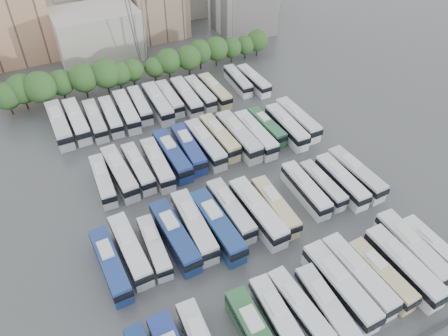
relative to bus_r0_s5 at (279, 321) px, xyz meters
name	(u,v)px	position (x,y,z in m)	size (l,w,h in m)	color
ground	(227,197)	(4.80, 24.06, -1.88)	(220.00, 220.00, 0.00)	#424447
tree_line	(130,69)	(1.44, 66.11, 2.61)	(64.78, 8.00, 8.49)	black
city_buildings	(80,11)	(-2.67, 95.92, 5.99)	(102.00, 35.00, 20.00)	#9E998E
bus_r0_s5	(279,321)	(0.00, 0.00, 0.00)	(3.20, 12.32, 3.83)	silver
bus_r0_s6	(299,308)	(3.26, 0.34, -0.09)	(3.11, 11.77, 3.66)	silver
bus_r0_s7	(327,308)	(6.38, -1.19, -0.02)	(3.18, 12.21, 3.80)	silver
bus_r0_s8	(340,286)	(9.79, 0.62, 0.20)	(3.18, 13.57, 4.24)	silver
bus_r0_s9	(358,276)	(13.03, 0.90, 0.14)	(3.25, 13.21, 4.12)	silver
bus_r0_s10	(381,274)	(16.13, -0.22, -0.12)	(2.97, 11.55, 3.59)	beige
bus_r0_s11	(403,266)	(19.61, -0.67, 0.16)	(3.13, 13.32, 4.16)	silver
bus_r0_s12	(412,249)	(22.85, 1.09, 0.15)	(3.40, 13.29, 4.14)	silver
bus_r0_s13	(433,247)	(26.07, 0.11, -0.19)	(2.56, 11.03, 3.45)	silver
bus_r1_s0	(111,265)	(-16.57, 17.55, 0.01)	(3.04, 12.36, 3.85)	navy
bus_r1_s1	(130,250)	(-13.36, 18.88, 0.04)	(3.13, 12.58, 3.92)	silver
bus_r1_s2	(154,247)	(-10.03, 18.03, -0.22)	(2.86, 10.89, 3.38)	silver
bus_r1_s3	(175,236)	(-6.72, 18.34, 0.15)	(3.44, 13.30, 4.14)	navy
bus_r1_s4	(194,226)	(-3.40, 18.88, 0.16)	(3.31, 13.33, 4.16)	silver
bus_r1_s5	(217,225)	(-0.25, 17.34, 0.22)	(3.43, 13.76, 4.29)	navy
bus_r1_s6	(231,210)	(3.09, 19.45, 0.04)	(2.89, 12.49, 3.91)	silver
bus_r1_s7	(258,212)	(6.58, 17.08, 0.22)	(3.36, 13.74, 4.29)	silver
bus_r1_s8	(275,206)	(9.79, 17.13, -0.04)	(2.96, 12.00, 3.74)	beige
bus_r1_s10	(305,190)	(16.32, 18.21, -0.04)	(2.96, 12.02, 3.75)	silver
bus_r1_s11	(322,185)	(19.64, 18.06, -0.22)	(2.41, 10.82, 3.39)	silver
bus_r1_s12	(341,181)	(22.94, 17.28, -0.02)	(2.77, 12.12, 3.79)	silver
bus_r1_s13	(356,174)	(26.24, 17.63, 0.06)	(3.31, 12.69, 3.95)	silver
bus_r2_s1	(103,180)	(-13.14, 35.32, -0.12)	(3.01, 11.52, 3.58)	silver
bus_r2_s2	(120,173)	(-10.08, 35.75, 0.08)	(3.40, 12.86, 4.00)	silver
bus_r2_s3	(138,168)	(-6.78, 35.77, -0.07)	(2.77, 11.79, 3.69)	silver
bus_r2_s4	(157,164)	(-3.45, 35.11, 0.02)	(3.11, 12.43, 3.87)	silver
bus_r2_s5	(172,155)	(-0.25, 36.17, 0.11)	(3.10, 12.99, 4.06)	navy
bus_r2_s6	(188,148)	(3.16, 36.77, 0.05)	(3.23, 12.66, 3.94)	navy
bus_r2_s7	(205,144)	(6.45, 36.52, 0.12)	(3.10, 13.02, 4.07)	silver
bus_r2_s8	(219,137)	(9.77, 37.37, 0.04)	(3.10, 12.57, 3.92)	beige
bus_r2_s9	(239,136)	(13.06, 35.82, 0.22)	(3.22, 13.71, 4.29)	silver
bus_r2_s10	(255,134)	(16.30, 35.09, 0.10)	(2.86, 12.91, 4.05)	silver
bus_r2_s11	(267,127)	(19.70, 36.60, -0.18)	(2.76, 11.09, 3.46)	#2D6A42
bus_r2_s12	(286,126)	(23.02, 34.66, 0.07)	(3.08, 12.75, 3.98)	silver
bus_r2_s13	(297,119)	(26.32, 35.78, 0.08)	(2.99, 12.77, 3.99)	silver
bus_r3_s0	(59,124)	(-16.77, 54.76, 0.22)	(3.12, 13.70, 4.29)	silver
bus_r3_s1	(77,121)	(-13.41, 54.71, 0.12)	(3.04, 13.04, 4.08)	silver
bus_r3_s2	(95,120)	(-10.05, 53.47, -0.03)	(2.91, 12.06, 3.76)	silver
bus_r3_s3	(111,116)	(-6.81, 53.58, -0.09)	(2.94, 11.72, 3.65)	silver
bus_r3_s4	(126,111)	(-3.51, 53.76, 0.07)	(3.20, 12.78, 3.98)	silver
bus_r3_s5	(140,105)	(-0.24, 55.03, -0.10)	(3.13, 11.71, 3.64)	silver
bus_r3_s6	(158,103)	(3.27, 53.65, 0.13)	(3.03, 13.11, 4.10)	silver
bus_r3_s7	(170,98)	(6.27, 54.70, -0.10)	(2.66, 11.62, 3.64)	silver
bus_r3_s8	(186,97)	(9.59, 53.31, 0.11)	(3.14, 12.98, 4.05)	silver
bus_r3_s9	(200,93)	(12.97, 53.68, -0.08)	(2.87, 11.79, 3.68)	silver
bus_r3_s10	(215,91)	(16.22, 53.11, -0.05)	(2.87, 11.98, 3.74)	#CDBF8D
bus_r3_s12	(238,80)	(22.96, 55.07, -0.18)	(2.94, 11.16, 3.47)	silver
bus_r3_s13	(254,80)	(26.16, 53.47, -0.12)	(2.85, 11.48, 3.58)	silver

